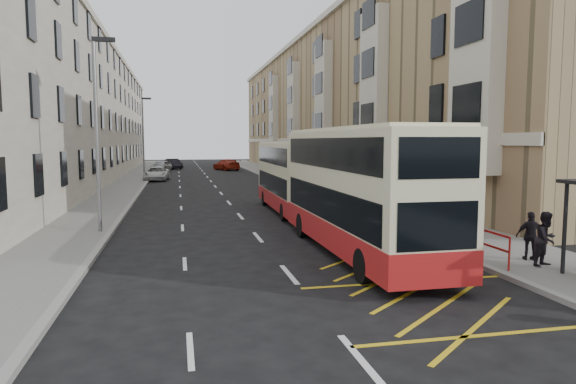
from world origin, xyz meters
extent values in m
plane|color=black|center=(0.00, 0.00, 0.00)|extent=(200.00, 200.00, 0.00)
cube|color=slate|center=(8.00, 30.00, 0.07)|extent=(4.00, 120.00, 0.15)
cube|color=slate|center=(-7.50, 30.00, 0.07)|extent=(3.00, 120.00, 0.15)
cube|color=gray|center=(6.00, 30.00, 0.07)|extent=(0.25, 120.00, 0.15)
cube|color=gray|center=(-6.00, 30.00, 0.07)|extent=(0.25, 120.00, 0.15)
cube|color=tan|center=(15.00, 45.50, 7.50)|extent=(10.00, 79.00, 15.00)
cube|color=beige|center=(9.97, 45.50, 4.00)|extent=(0.18, 79.00, 0.50)
cube|color=beige|center=(9.90, 45.50, 15.00)|extent=(0.40, 79.00, 0.50)
cube|color=beige|center=(9.65, 10.00, 7.50)|extent=(0.80, 3.20, 10.00)
cube|color=beige|center=(9.65, 22.00, 7.50)|extent=(0.80, 3.20, 10.00)
cube|color=beige|center=(9.65, 34.00, 7.50)|extent=(0.80, 3.20, 10.00)
cube|color=beige|center=(9.65, 46.00, 7.50)|extent=(0.80, 3.20, 10.00)
cube|color=beige|center=(9.65, 58.00, 7.50)|extent=(0.80, 3.20, 10.00)
cube|color=#57151E|center=(9.95, 14.00, 1.70)|extent=(0.20, 1.60, 3.00)
cube|color=#57151E|center=(9.95, 26.00, 1.70)|extent=(0.20, 1.60, 3.00)
cube|color=#57151E|center=(9.95, 38.00, 1.70)|extent=(0.20, 1.60, 3.00)
cube|color=#57151E|center=(9.95, 50.00, 1.70)|extent=(0.20, 1.60, 3.00)
cube|color=#57151E|center=(9.95, 62.00, 1.70)|extent=(0.20, 1.60, 3.00)
cube|color=beige|center=(-13.50, 45.50, 6.50)|extent=(9.00, 79.00, 13.00)
cube|color=beige|center=(-8.97, 45.50, 13.00)|extent=(0.30, 79.00, 0.50)
cube|color=black|center=(7.56, 1.90, 1.45)|extent=(0.08, 0.08, 2.60)
cylinder|color=red|center=(6.25, 2.50, 0.65)|extent=(0.06, 0.06, 1.00)
cylinder|color=red|center=(6.25, 5.75, 0.65)|extent=(0.06, 0.06, 1.00)
cylinder|color=red|center=(6.25, 9.00, 0.65)|extent=(0.06, 0.06, 1.00)
cube|color=red|center=(6.25, 5.75, 1.13)|extent=(0.05, 6.50, 0.06)
cube|color=red|center=(6.25, 5.75, 0.70)|extent=(0.05, 6.50, 0.06)
cylinder|color=gray|center=(-6.40, 12.00, 4.15)|extent=(0.16, 0.16, 8.00)
cube|color=black|center=(-6.00, 12.00, 8.05)|extent=(0.90, 0.18, 0.18)
cylinder|color=gray|center=(-6.40, 42.00, 4.15)|extent=(0.16, 0.16, 8.00)
cube|color=black|center=(-6.00, 42.00, 8.05)|extent=(0.90, 0.18, 0.18)
cube|color=beige|center=(2.91, 6.13, 2.31)|extent=(2.54, 10.96, 3.93)
cube|color=#AF1A1B|center=(2.91, 6.13, 0.80)|extent=(2.57, 10.99, 0.90)
cube|color=black|center=(2.91, 6.13, 1.84)|extent=(2.58, 10.08, 1.09)
cube|color=black|center=(2.91, 6.13, 3.53)|extent=(2.58, 10.08, 0.99)
cube|color=beige|center=(2.91, 6.13, 4.32)|extent=(2.44, 10.52, 0.12)
cube|color=black|center=(2.88, 11.58, 1.89)|extent=(2.11, 0.09, 1.29)
cube|color=black|center=(2.88, 11.58, 3.93)|extent=(1.74, 0.09, 0.45)
cube|color=black|center=(2.94, 0.68, 1.89)|extent=(2.11, 0.09, 1.19)
cylinder|color=black|center=(1.77, 9.63, 0.50)|extent=(0.28, 1.00, 0.99)
cylinder|color=black|center=(4.02, 9.64, 0.50)|extent=(0.28, 1.00, 0.99)
cylinder|color=black|center=(1.80, 2.62, 0.50)|extent=(0.28, 1.00, 0.99)
cylinder|color=black|center=(4.05, 2.63, 0.50)|extent=(0.28, 1.00, 0.99)
cube|color=beige|center=(2.95, 17.07, 2.06)|extent=(2.37, 9.76, 3.49)
cube|color=#AF1A1B|center=(2.95, 17.07, 0.71)|extent=(2.40, 9.79, 0.80)
cube|color=black|center=(2.95, 17.07, 1.64)|extent=(2.39, 8.99, 0.97)
cube|color=black|center=(2.95, 17.07, 3.14)|extent=(2.39, 8.99, 0.88)
cube|color=beige|center=(2.95, 17.07, 3.84)|extent=(2.28, 9.37, 0.11)
cube|color=black|center=(3.03, 21.91, 1.68)|extent=(1.88, 0.10, 1.15)
cube|color=black|center=(3.03, 21.91, 3.49)|extent=(1.55, 0.10, 0.40)
cube|color=black|center=(2.87, 12.22, 1.68)|extent=(1.88, 0.10, 1.06)
cylinder|color=black|center=(2.00, 20.19, 0.44)|extent=(0.26, 0.89, 0.88)
cylinder|color=black|center=(4.00, 20.16, 0.44)|extent=(0.26, 0.89, 0.88)
cylinder|color=black|center=(1.90, 13.97, 0.44)|extent=(0.26, 0.89, 0.88)
cylinder|color=black|center=(3.90, 13.94, 0.44)|extent=(0.26, 0.89, 0.88)
imported|color=black|center=(7.71, 2.79, 0.98)|extent=(0.98, 0.88, 1.66)
imported|color=black|center=(7.77, 3.57, 0.93)|extent=(0.99, 0.66, 1.56)
imported|color=silver|center=(-5.20, 41.97, 0.68)|extent=(2.60, 5.03, 1.35)
imported|color=#93979A|center=(-5.20, 56.31, 0.74)|extent=(2.94, 4.66, 1.48)
imported|color=black|center=(-3.75, 63.15, 0.72)|extent=(2.75, 4.60, 1.43)
imported|color=#A22613|center=(3.29, 58.59, 0.75)|extent=(3.69, 5.60, 1.51)
camera|label=1|loc=(-3.16, -10.50, 3.94)|focal=32.00mm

